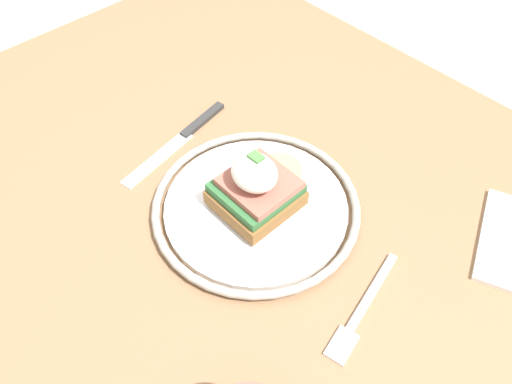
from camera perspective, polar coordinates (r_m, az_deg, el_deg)
ground_plane at (r=1.27m, az=-0.84°, el=-20.98°), size 6.00×6.00×0.00m
dining_table at (r=0.72m, az=-1.39°, el=-5.42°), size 0.96×0.76×0.72m
plate at (r=0.59m, az=-0.00°, el=-1.67°), size 0.25×0.25×0.02m
sandwich at (r=0.57m, az=0.08°, el=0.59°), size 0.09×0.13×0.08m
fork at (r=0.54m, az=12.11°, el=-13.00°), size 0.05×0.15×0.00m
knife at (r=0.69m, az=-8.21°, el=6.37°), size 0.05×0.19×0.01m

